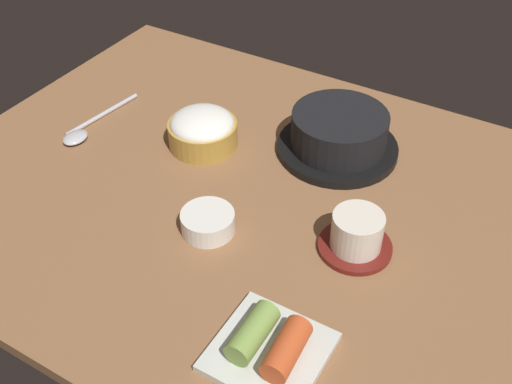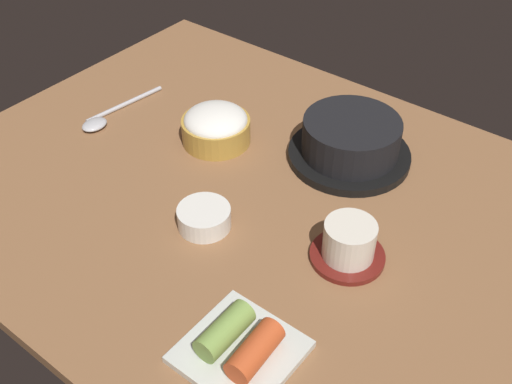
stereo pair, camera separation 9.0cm
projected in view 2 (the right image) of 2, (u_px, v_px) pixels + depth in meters
The scene contains 7 objects.
dining_table at pixel (254, 200), 95.10cm from camera, with size 100.00×76.00×2.00cm, color brown.
stone_pot at pixel (351, 141), 99.11cm from camera, with size 19.82×19.82×7.26cm.
rice_bowl at pixel (216, 126), 103.09cm from camera, with size 11.48×11.48×6.23cm.
tea_cup_with_saucer at pixel (349, 243), 82.68cm from camera, with size 10.27×10.27×6.04cm.
banchan_cup_center at pixel (204, 217), 88.27cm from camera, with size 7.69×7.69×3.10cm.
kimchi_plate at pixel (240, 346), 71.74cm from camera, with size 12.75×12.75×4.30cm.
spoon at pixel (105, 118), 109.32cm from camera, with size 4.32×18.45×1.35cm.
Camera 2 is at (44.30, -56.00, 63.82)cm, focal length 43.63 mm.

